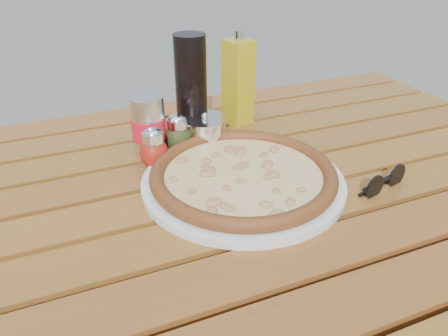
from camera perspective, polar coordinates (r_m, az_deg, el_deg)
name	(u,v)px	position (r m, az deg, el deg)	size (l,w,h in m)	color
table	(228,223)	(0.82, 0.55, -7.13)	(1.40, 0.90, 0.75)	#341C0B
plate	(243,182)	(0.78, 2.50, -1.79)	(0.36, 0.36, 0.01)	silver
pizza	(243,174)	(0.77, 2.53, -0.79)	(0.38, 0.38, 0.03)	#FBEAB4
pepper_shaker	(154,149)	(0.83, -9.16, 2.46)	(0.07, 0.07, 0.08)	#AF2314
oregano_shaker	(178,134)	(0.88, -6.06, 4.41)	(0.07, 0.07, 0.08)	#343F19
dark_bottle	(191,88)	(0.92, -4.30, 10.38)	(0.07, 0.07, 0.22)	black
soda_can	(149,127)	(0.88, -9.82, 5.36)	(0.08, 0.08, 0.12)	silver
olive_oil_cruet	(238,82)	(1.00, 1.85, 11.16)	(0.07, 0.07, 0.21)	#AD9712
parmesan_tin	(205,131)	(0.92, -2.52, 4.90)	(0.12, 0.12, 0.07)	silver
sunglasses	(384,182)	(0.81, 20.23, -1.69)	(0.11, 0.05, 0.04)	black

